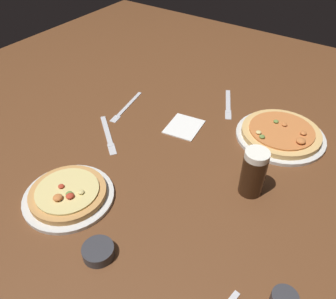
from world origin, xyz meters
name	(u,v)px	position (x,y,z in m)	size (l,w,h in m)	color
ground_plane	(168,157)	(0.00, 0.00, -0.01)	(2.40, 2.40, 0.03)	brown
pizza_plate_near	(68,195)	(-0.12, -0.33, 0.02)	(0.26, 0.26, 0.05)	silver
pizza_plate_far	(281,134)	(0.28, 0.30, 0.02)	(0.31, 0.31, 0.05)	silver
beer_mug_dark	(253,172)	(0.29, 0.00, 0.07)	(0.08, 0.12, 0.15)	black
ramekin_sauce	(98,251)	(0.08, -0.41, 0.01)	(0.08, 0.08, 0.03)	#333338
napkin_folded	(184,126)	(-0.04, 0.16, 0.00)	(0.12, 0.14, 0.01)	white
knife_right	(108,134)	(-0.24, -0.04, 0.00)	(0.19, 0.16, 0.01)	silver
fork_spare	(126,107)	(-0.30, 0.14, 0.00)	(0.06, 0.23, 0.01)	silver
knife_spare	(228,104)	(0.03, 0.39, 0.00)	(0.12, 0.20, 0.01)	silver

